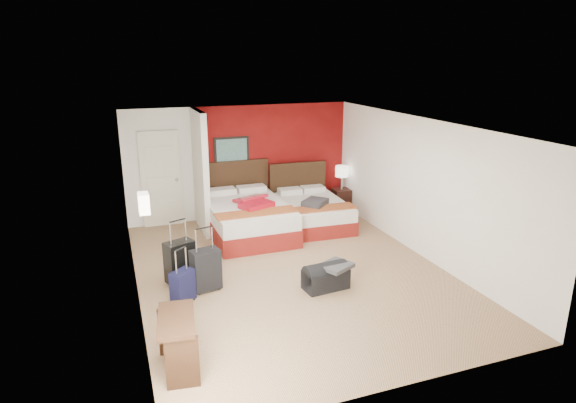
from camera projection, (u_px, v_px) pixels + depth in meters
name	position (u px, v px, depth m)	size (l,w,h in m)	color
ground	(291.00, 272.00, 8.35)	(6.50, 6.50, 0.00)	tan
room_walls	(190.00, 188.00, 8.80)	(5.02, 6.52, 2.50)	white
red_accent_panel	(272.00, 160.00, 11.14)	(3.50, 0.04, 2.50)	maroon
partition_wall	(201.00, 172.00, 10.01)	(0.12, 1.20, 2.50)	silver
entry_door	(161.00, 179.00, 10.36)	(0.82, 0.06, 2.05)	silver
bed_left	(248.00, 219.00, 9.98)	(1.55, 2.21, 0.66)	white
bed_right	(314.00, 213.00, 10.54)	(1.28, 1.82, 0.55)	white
red_suitcase_open	(253.00, 202.00, 9.81)	(0.62, 0.86, 0.11)	#A80E20
jacket_bundle	(315.00, 203.00, 10.14)	(0.51, 0.41, 0.12)	#39393E
nightstand	(341.00, 200.00, 11.52)	(0.38, 0.38, 0.53)	black
table_lamp	(342.00, 178.00, 11.36)	(0.31, 0.31, 0.55)	white
suitcase_black	(180.00, 263.00, 7.86)	(0.45, 0.28, 0.68)	black
suitcase_charcoal	(206.00, 271.00, 7.61)	(0.44, 0.27, 0.64)	black
suitcase_navy	(183.00, 288.00, 7.25)	(0.35, 0.21, 0.48)	black
duffel_bag	(326.00, 278.00, 7.71)	(0.70, 0.37, 0.35)	black
jacket_draped	(336.00, 266.00, 7.65)	(0.47, 0.40, 0.06)	#3E3F44
desk	(178.00, 344.00, 5.66)	(0.41, 0.82, 0.69)	black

